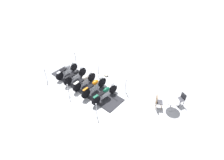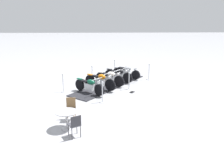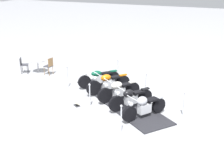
{
  "view_description": "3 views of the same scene",
  "coord_description": "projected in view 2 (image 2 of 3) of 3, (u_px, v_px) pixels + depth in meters",
  "views": [
    {
      "loc": [
        -10.01,
        -2.64,
        8.88
      ],
      "look_at": [
        -0.58,
        -2.01,
        1.15
      ],
      "focal_mm": 29.71,
      "sensor_mm": 36.0,
      "label": 1
    },
    {
      "loc": [
        -0.25,
        -14.46,
        4.49
      ],
      "look_at": [
        0.12,
        -1.25,
        0.71
      ],
      "focal_mm": 38.14,
      "sensor_mm": 36.0,
      "label": 2
    },
    {
      "loc": [
        11.59,
        4.86,
        5.45
      ],
      "look_at": [
        -0.8,
        -0.71,
        0.61
      ],
      "focal_mm": 48.76,
      "sensor_mm": 36.0,
      "label": 3
    }
  ],
  "objects": [
    {
      "name": "motorcycle_forest",
      "position": [
        90.0,
        86.0,
        13.44
      ],
      "size": [
        1.74,
        1.55,
        0.96
      ],
      "rotation": [
        0.0,
        0.0,
        -0.72
      ],
      "color": "black",
      "rests_on": "display_platform"
    },
    {
      "name": "ground_plane",
      "position": [
        110.0,
        85.0,
        15.14
      ],
      "size": [
        80.0,
        80.0,
        0.0
      ],
      "primitive_type": "plane",
      "color": "#B2B2B7"
    },
    {
      "name": "stanchion_right_front",
      "position": [
        102.0,
        95.0,
        12.19
      ],
      "size": [
        0.32,
        0.32,
        1.13
      ],
      "color": "silver",
      "rests_on": "ground_plane"
    },
    {
      "name": "cafe_chair_across_table",
      "position": [
        75.0,
        124.0,
        8.71
      ],
      "size": [
        0.55,
        0.55,
        0.9
      ],
      "rotation": [
        0.0,
        0.0,
        2.1
      ],
      "color": "#2D2D33",
      "rests_on": "ground_plane"
    },
    {
      "name": "stanchion_right_mid",
      "position": [
        129.0,
        84.0,
        14.25
      ],
      "size": [
        0.34,
        0.34,
        1.06
      ],
      "color": "silver",
      "rests_on": "ground_plane"
    },
    {
      "name": "stanchion_left_mid",
      "position": [
        92.0,
        76.0,
        15.83
      ],
      "size": [
        0.32,
        0.32,
        1.09
      ],
      "color": "silver",
      "rests_on": "ground_plane"
    },
    {
      "name": "display_platform",
      "position": [
        110.0,
        85.0,
        15.13
      ],
      "size": [
        4.89,
        5.81,
        0.05
      ],
      "primitive_type": "cube",
      "rotation": [
        0.0,
        0.0,
        0.93
      ],
      "color": "#28282D",
      "rests_on": "ground_plane"
    },
    {
      "name": "stanchion_right_rear",
      "position": [
        149.0,
        75.0,
        16.29
      ],
      "size": [
        0.34,
        0.34,
        1.13
      ],
      "color": "silver",
      "rests_on": "ground_plane"
    },
    {
      "name": "motorcycle_black",
      "position": [
        119.0,
        75.0,
        15.76
      ],
      "size": [
        1.79,
        1.32,
        0.99
      ],
      "rotation": [
        0.0,
        0.0,
        -0.62
      ],
      "color": "black",
      "rests_on": "display_platform"
    },
    {
      "name": "cafe_chair_near_table",
      "position": [
        71.0,
        108.0,
        10.16
      ],
      "size": [
        0.42,
        0.42,
        0.97
      ],
      "rotation": [
        0.0,
        0.0,
        -1.63
      ],
      "color": "olive",
      "rests_on": "ground_plane"
    },
    {
      "name": "stanchion_left_rear",
      "position": [
        115.0,
        70.0,
        17.9
      ],
      "size": [
        0.36,
        0.36,
        1.07
      ],
      "color": "silver",
      "rests_on": "ground_plane"
    },
    {
      "name": "motorcycle_chrome",
      "position": [
        127.0,
        72.0,
        16.54
      ],
      "size": [
        1.83,
        1.25,
        0.93
      ],
      "rotation": [
        0.0,
        0.0,
        -0.57
      ],
      "color": "black",
      "rests_on": "display_platform"
    },
    {
      "name": "motorcycle_copper",
      "position": [
        100.0,
        81.0,
        14.19
      ],
      "size": [
        1.85,
        1.47,
        1.04
      ],
      "rotation": [
        0.0,
        0.0,
        -0.66
      ],
      "color": "black",
      "rests_on": "display_platform"
    },
    {
      "name": "motorcycle_cream",
      "position": [
        110.0,
        78.0,
        14.98
      ],
      "size": [
        1.8,
        1.35,
        1.0
      ],
      "rotation": [
        0.0,
        0.0,
        -0.63
      ],
      "color": "black",
      "rests_on": "display_platform"
    },
    {
      "name": "info_placard",
      "position": [
        132.0,
        91.0,
        13.79
      ],
      "size": [
        0.35,
        0.37,
        0.19
      ],
      "rotation": [
        0.0,
        0.0,
        4.07
      ],
      "color": "#333338",
      "rests_on": "ground_plane"
    },
    {
      "name": "stanchion_left_front",
      "position": [
        63.0,
        85.0,
        13.78
      ],
      "size": [
        0.29,
        0.29,
        1.1
      ],
      "color": "silver",
      "rests_on": "ground_plane"
    },
    {
      "name": "cafe_table",
      "position": [
        66.0,
        116.0,
        9.36
      ],
      "size": [
        0.88,
        0.88,
        0.73
      ],
      "color": "#B7B7BC",
      "rests_on": "ground_plane"
    }
  ]
}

